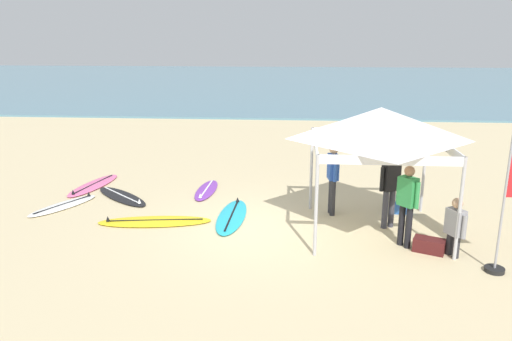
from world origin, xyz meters
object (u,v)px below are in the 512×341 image
at_px(canopy_tent, 380,125).
at_px(surfboard_pink, 93,185).
at_px(person_black, 390,185).
at_px(person_grey, 455,225).
at_px(person_green, 407,201).
at_px(gear_bag_near_tent, 429,245).
at_px(surfboard_white, 63,205).
at_px(surfboard_purple, 206,190).
at_px(surfboard_yellow, 154,221).
at_px(person_blue, 333,175).
at_px(surfboard_black, 122,196).
at_px(surfboard_cyan, 232,216).
at_px(banner_flag, 512,191).
at_px(cooler_box, 401,205).

distance_m(canopy_tent, surfboard_pink, 8.28).
bearing_deg(person_black, person_grey, -54.52).
distance_m(person_green, gear_bag_near_tent, 0.99).
xyz_separation_m(surfboard_white, surfboard_pink, (0.10, 1.71, -0.00)).
height_order(surfboard_purple, surfboard_white, same).
relative_size(surfboard_purple, surfboard_yellow, 0.71).
bearing_deg(surfboard_yellow, person_blue, 12.14).
relative_size(surfboard_black, surfboard_cyan, 0.84).
relative_size(person_black, person_grey, 1.43).
xyz_separation_m(canopy_tent, surfboard_cyan, (-3.22, 0.58, -2.35)).
relative_size(surfboard_cyan, person_grey, 1.98).
xyz_separation_m(surfboard_black, surfboard_cyan, (3.08, -1.25, -0.00)).
bearing_deg(banner_flag, person_grey, 137.01).
xyz_separation_m(person_black, person_grey, (1.01, -1.42, -0.33)).
height_order(surfboard_white, gear_bag_near_tent, gear_bag_near_tent).
bearing_deg(surfboard_cyan, gear_bag_near_tent, -21.13).
relative_size(banner_flag, cooler_box, 6.80).
distance_m(person_blue, person_green, 2.24).
relative_size(surfboard_purple, surfboard_pink, 0.81).
xyz_separation_m(surfboard_white, person_green, (8.04, -1.81, 0.95)).
relative_size(surfboard_pink, gear_bag_near_tent, 3.89).
height_order(person_blue, cooler_box, person_blue).
xyz_separation_m(surfboard_purple, banner_flag, (6.20, -4.36, 1.54)).
height_order(surfboard_cyan, person_green, person_green).
bearing_deg(surfboard_black, banner_flag, -23.66).
height_order(surfboard_white, person_blue, person_blue).
xyz_separation_m(person_blue, gear_bag_near_tent, (1.80, -2.03, -0.85)).
xyz_separation_m(person_blue, banner_flag, (2.89, -2.83, 0.59)).
distance_m(canopy_tent, surfboard_cyan, 4.03).
height_order(person_blue, person_black, same).
bearing_deg(canopy_tent, surfboard_yellow, 178.64).
distance_m(surfboard_white, person_green, 8.30).
relative_size(surfboard_cyan, gear_bag_near_tent, 3.97).
bearing_deg(surfboard_yellow, surfboard_purple, 71.54).
relative_size(surfboard_black, surfboard_white, 1.03).
height_order(canopy_tent, surfboard_yellow, canopy_tent).
bearing_deg(surfboard_pink, cooler_box, -10.29).
distance_m(surfboard_yellow, surfboard_cyan, 1.80).
distance_m(person_grey, banner_flag, 1.31).
bearing_deg(canopy_tent, surfboard_cyan, 169.80).
height_order(surfboard_white, cooler_box, cooler_box).
bearing_deg(person_blue, person_grey, -44.74).
bearing_deg(gear_bag_near_tent, person_black, 115.36).
bearing_deg(surfboard_purple, surfboard_white, -156.10).
distance_m(surfboard_purple, surfboard_yellow, 2.54).
xyz_separation_m(canopy_tent, person_black, (0.34, 0.23, -1.40)).
xyz_separation_m(canopy_tent, surfboard_yellow, (-4.97, 0.12, -2.35)).
xyz_separation_m(surfboard_white, cooler_box, (8.38, 0.21, 0.16)).
bearing_deg(cooler_box, surfboard_white, -178.57).
xyz_separation_m(surfboard_purple, person_grey, (5.51, -3.71, 0.62)).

